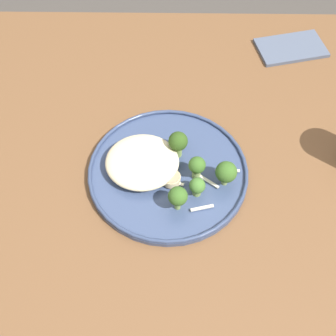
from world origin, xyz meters
name	(u,v)px	position (x,y,z in m)	size (l,w,h in m)	color
ground	(151,312)	(0.00, 0.00, 0.00)	(6.00, 6.00, 0.00)	#47423D
wooden_dining_table	(140,207)	(0.00, 0.00, 0.66)	(1.40, 1.00, 0.74)	brown
dinner_plate	(168,172)	(0.05, 0.02, 0.75)	(0.29, 0.29, 0.02)	#38476B
noodle_bed	(142,162)	(0.01, 0.03, 0.77)	(0.13, 0.12, 0.04)	beige
seared_scallop_large_seared	(171,178)	(0.06, 0.00, 0.76)	(0.03, 0.03, 0.02)	beige
seared_scallop_tiny_bay	(132,157)	(-0.01, 0.05, 0.76)	(0.03, 0.03, 0.01)	#DBB77A
seared_scallop_front_small	(146,161)	(0.01, 0.04, 0.76)	(0.03, 0.03, 0.02)	beige
seared_scallop_tilted_round	(141,181)	(0.01, -0.01, 0.76)	(0.03, 0.03, 0.02)	beige
broccoli_floret_tall_stalk	(178,142)	(0.07, 0.06, 0.79)	(0.04, 0.04, 0.06)	#7A994C
broccoli_floret_right_tilted	(226,172)	(0.15, 0.00, 0.78)	(0.04, 0.04, 0.05)	#89A356
broccoli_floret_split_head	(197,166)	(0.10, 0.01, 0.78)	(0.03, 0.03, 0.05)	#89A356
broccoli_floret_front_edge	(178,197)	(0.07, -0.05, 0.79)	(0.03, 0.03, 0.05)	#7A994C
broccoli_floret_beside_noodles	(197,186)	(0.10, -0.02, 0.77)	(0.03, 0.03, 0.04)	#7A994C
onion_sliver_curled_piece	(171,183)	(0.06, 0.00, 0.75)	(0.05, 0.01, 0.00)	silver
onion_sliver_pale_crescent	(209,182)	(0.13, 0.00, 0.75)	(0.04, 0.01, 0.00)	silver
onion_sliver_short_strip	(228,171)	(0.16, 0.02, 0.75)	(0.04, 0.01, 0.00)	silver
onion_sliver_long_sliver	(202,208)	(0.11, -0.05, 0.75)	(0.04, 0.01, 0.00)	silver
folded_napkin	(291,48)	(0.33, 0.37, 0.74)	(0.15, 0.09, 0.01)	#4C566B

